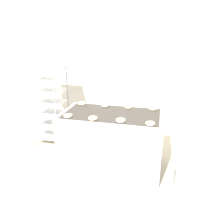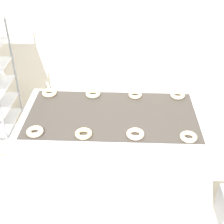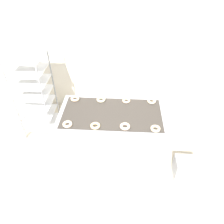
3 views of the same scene
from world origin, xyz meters
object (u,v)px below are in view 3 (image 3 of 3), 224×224
Objects in this scene: donut_near_left at (67,124)px; donut_far_left at (75,99)px; donut_near_right at (155,129)px; donut_near_midright at (125,126)px; baking_rack_cart at (35,93)px; donut_near_midleft at (95,126)px; fryer_machine at (112,136)px; donut_far_midleft at (101,99)px; donut_far_right at (152,101)px; donut_far_midright at (126,100)px; glaze_bin at (186,168)px.

donut_far_left is at bearing 91.08° from donut_near_left.
donut_near_midright is at bearing 177.45° from donut_near_right.
donut_far_left is at bearing -21.44° from baking_rack_cart.
donut_near_midright is (0.40, 0.01, 0.00)m from donut_near_midleft.
donut_near_midleft is (0.38, -0.01, -0.00)m from donut_near_left.
donut_near_midleft is (1.18, -0.92, 0.13)m from baking_rack_cart.
donut_near_midleft and donut_near_right have the same top height.
fryer_machine is at bearing -26.74° from donut_far_left.
donut_far_midleft is 0.79m from donut_far_right.
donut_far_midright is (0.80, 0.60, -0.00)m from donut_near_left.
donut_near_midleft is 0.61m from donut_far_midleft.
donut_near_right is at bearing -27.55° from fryer_machine.
donut_near_right is at bearing 179.41° from glaze_bin.
donut_far_midright is (1.59, -0.31, 0.13)m from baking_rack_cart.
donut_far_midleft is at bearing 122.67° from donut_near_midright.
donut_far_midleft is at bearing -0.01° from donut_far_left.
donut_far_right is at bearing 37.42° from donut_near_midleft.
donut_near_midleft is 1.01× the size of donut_near_right.
donut_far_midleft reaches higher than fryer_machine.
donut_far_left is 1.04× the size of donut_far_right.
donut_near_right reaches higher than glaze_bin.
baking_rack_cart is at bearing 142.08° from donut_near_midleft.
glaze_bin is 1.59m from donut_near_midleft.
donut_near_midleft is 0.81m from donut_near_right.
glaze_bin is 2.62× the size of donut_near_midleft.
donut_far_left is at bearing -179.56° from donut_far_right.
donut_near_left is at bearing -142.97° from donut_far_midright.
baking_rack_cart is 2.80m from glaze_bin.
donut_near_left is at bearing -48.86° from baking_rack_cart.
donut_far_left reaches higher than glaze_bin.
donut_near_left is 1.34m from donut_far_right.
glaze_bin is at bearing -48.10° from donut_far_right.
baking_rack_cart is 12.31× the size of donut_near_right.
donut_far_right is (-0.57, 0.63, 0.80)m from glaze_bin.
baking_rack_cart reaches higher than donut_far_right.
donut_far_left is (-1.77, 0.62, 0.80)m from glaze_bin.
donut_near_right is at bearing -57.35° from donut_far_midright.
donut_near_right is 0.96× the size of donut_far_left.
donut_far_midleft is (-0.79, 0.62, 0.00)m from donut_near_right.
donut_near_right is (-0.57, 0.01, 0.80)m from glaze_bin.
fryer_machine is at bearing 123.22° from donut_near_midright.
glaze_bin is 1.26m from donut_near_midright.
donut_near_midright reaches higher than glaze_bin.
baking_rack_cart is at bearing 155.04° from donut_near_right.
donut_near_left is (-1.76, 0.02, 0.80)m from glaze_bin.
baking_rack_cart reaches higher than donut_near_left.
baking_rack_cart reaches higher than donut_far_left.
glaze_bin is 2.04m from donut_far_left.
donut_far_right is (1.20, 0.01, -0.00)m from donut_far_left.
donut_far_midright is at bearing -0.03° from donut_far_midleft.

